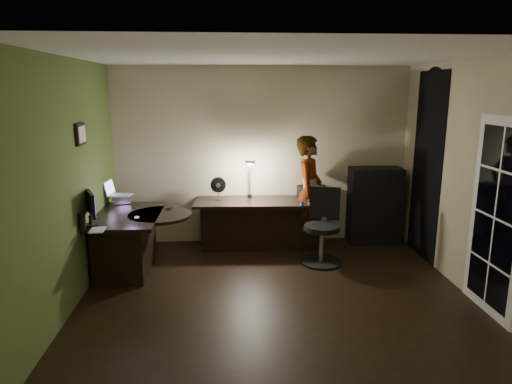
{
  "coord_description": "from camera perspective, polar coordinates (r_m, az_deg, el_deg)",
  "views": [
    {
      "loc": [
        -0.56,
        -4.93,
        2.37
      ],
      "look_at": [
        -0.15,
        1.05,
        1.0
      ],
      "focal_mm": 32.0,
      "sensor_mm": 36.0,
      "label": 1
    }
  ],
  "objects": [
    {
      "name": "notepad",
      "position": [
        5.52,
        -19.21,
        -4.51
      ],
      "size": [
        0.18,
        0.24,
        0.01
      ],
      "primitive_type": "cube",
      "rotation": [
        0.0,
        0.0,
        0.06
      ],
      "color": "silver",
      "rests_on": "desk_left"
    },
    {
      "name": "desk_fan",
      "position": [
        6.82,
        -4.74,
        0.41
      ],
      "size": [
        0.23,
        0.13,
        0.36
      ],
      "primitive_type": "cube",
      "rotation": [
        0.0,
        0.0,
        -0.02
      ],
      "color": "black",
      "rests_on": "desk_right"
    },
    {
      "name": "wall_right",
      "position": [
        5.77,
        25.37,
        1.44
      ],
      "size": [
        0.01,
        4.0,
        2.7
      ],
      "primitive_type": "cube",
      "color": "tan",
      "rests_on": "floor"
    },
    {
      "name": "phone",
      "position": [
        6.31,
        -10.8,
        -1.91
      ],
      "size": [
        0.08,
        0.13,
        0.01
      ],
      "primitive_type": "cube",
      "rotation": [
        0.0,
        0.0,
        -0.19
      ],
      "color": "black",
      "rests_on": "desk_left"
    },
    {
      "name": "framed_picture",
      "position": [
        5.66,
        -21.12,
        6.74
      ],
      "size": [
        0.04,
        0.3,
        0.25
      ],
      "primitive_type": "cube",
      "color": "black",
      "rests_on": "wall_left"
    },
    {
      "name": "speaker",
      "position": [
        5.56,
        -20.9,
        -3.51
      ],
      "size": [
        0.09,
        0.09,
        0.2
      ],
      "primitive_type": "cylinder",
      "rotation": [
        0.0,
        0.0,
        0.22
      ],
      "color": "black",
      "rests_on": "desk_left"
    },
    {
      "name": "mouse",
      "position": [
        5.85,
        -14.69,
        -3.11
      ],
      "size": [
        0.09,
        0.11,
        0.04
      ],
      "primitive_type": "ellipsoid",
      "rotation": [
        0.0,
        0.0,
        -0.3
      ],
      "color": "silver",
      "rests_on": "desk_left"
    },
    {
      "name": "headphones",
      "position": [
        6.52,
        6.28,
        -1.45
      ],
      "size": [
        0.19,
        0.12,
        0.08
      ],
      "primitive_type": "cube",
      "rotation": [
        0.0,
        0.0,
        0.3
      ],
      "color": "navy",
      "rests_on": "desk_right"
    },
    {
      "name": "desk_right",
      "position": [
        6.88,
        0.57,
        -4.06
      ],
      "size": [
        1.99,
        0.77,
        0.73
      ],
      "primitive_type": "cube",
      "rotation": [
        0.0,
        0.0,
        -0.04
      ],
      "color": "black",
      "rests_on": "floor"
    },
    {
      "name": "green_wall_overlay",
      "position": [
        5.31,
        -22.29,
        0.83
      ],
      "size": [
        0.0,
        4.0,
        2.7
      ],
      "primitive_type": "cube",
      "color": "#4A612A",
      "rests_on": "floor"
    },
    {
      "name": "pen",
      "position": [
        5.63,
        -14.61,
        -3.87
      ],
      "size": [
        0.09,
        0.14,
        0.01
      ],
      "primitive_type": "cube",
      "rotation": [
        0.0,
        0.0,
        0.57
      ],
      "color": "black",
      "rests_on": "desk_left"
    },
    {
      "name": "arched_doorway",
      "position": [
        6.78,
        20.56,
        2.96
      ],
      "size": [
        0.01,
        0.9,
        2.6
      ],
      "primitive_type": "cube",
      "color": "black",
      "rests_on": "floor"
    },
    {
      "name": "ceiling",
      "position": [
        4.98,
        2.65,
        16.72
      ],
      "size": [
        4.5,
        4.0,
        0.01
      ],
      "primitive_type": "cube",
      "color": "silver",
      "rests_on": "floor"
    },
    {
      "name": "office_chair",
      "position": [
        6.3,
        8.26,
        -4.4
      ],
      "size": [
        0.73,
        0.73,
        1.03
      ],
      "primitive_type": "cube",
      "rotation": [
        0.0,
        0.0,
        -0.33
      ],
      "color": "black",
      "rests_on": "floor"
    },
    {
      "name": "printer",
      "position": [
        7.04,
        7.09,
        0.06
      ],
      "size": [
        0.44,
        0.35,
        0.19
      ],
      "primitive_type": "cube",
      "rotation": [
        0.0,
        0.0,
        0.04
      ],
      "color": "black",
      "rests_on": "desk_right"
    },
    {
      "name": "french_door",
      "position": [
        5.36,
        27.7,
        -2.89
      ],
      "size": [
        0.02,
        0.92,
        2.1
      ],
      "primitive_type": "cube",
      "color": "white",
      "rests_on": "floor"
    },
    {
      "name": "cabinet",
      "position": [
        7.31,
        14.57,
        -1.63
      ],
      "size": [
        0.8,
        0.42,
        1.18
      ],
      "primitive_type": "cube",
      "rotation": [
        0.0,
        0.0,
        -0.03
      ],
      "color": "black",
      "rests_on": "floor"
    },
    {
      "name": "desk_lamp",
      "position": [
        6.9,
        -0.82,
        1.84
      ],
      "size": [
        0.19,
        0.31,
        0.65
      ],
      "primitive_type": "cube",
      "rotation": [
        0.0,
        0.0,
        0.11
      ],
      "color": "black",
      "rests_on": "desk_right"
    },
    {
      "name": "laptop_stand",
      "position": [
        6.74,
        -16.54,
        -0.86
      ],
      "size": [
        0.29,
        0.26,
        0.1
      ],
      "primitive_type": "cube",
      "rotation": [
        0.0,
        0.0,
        0.27
      ],
      "color": "silver",
      "rests_on": "desk_left"
    },
    {
      "name": "wall_back",
      "position": [
        7.03,
        0.7,
        4.53
      ],
      "size": [
        4.5,
        0.01,
        2.7
      ],
      "primitive_type": "cube",
      "color": "tan",
      "rests_on": "floor"
    },
    {
      "name": "wall_front",
      "position": [
        3.15,
        6.53,
        -6.09
      ],
      "size": [
        4.5,
        0.01,
        2.7
      ],
      "primitive_type": "cube",
      "color": "tan",
      "rests_on": "floor"
    },
    {
      "name": "wall_left",
      "position": [
        5.32,
        -22.44,
        0.83
      ],
      "size": [
        0.01,
        4.0,
        2.7
      ],
      "primitive_type": "cube",
      "color": "tan",
      "rests_on": "floor"
    },
    {
      "name": "monitor",
      "position": [
        5.71,
        -20.06,
        -2.53
      ],
      "size": [
        0.26,
        0.44,
        0.29
      ],
      "primitive_type": "cube",
      "rotation": [
        0.0,
        0.0,
        0.41
      ],
      "color": "black",
      "rests_on": "desk_left"
    },
    {
      "name": "floor",
      "position": [
        5.5,
        2.36,
        -12.71
      ],
      "size": [
        4.5,
        4.0,
        0.01
      ],
      "primitive_type": "cube",
      "color": "black",
      "rests_on": "ground"
    },
    {
      "name": "desk_left",
      "position": [
        6.25,
        -15.52,
        -6.12
      ],
      "size": [
        0.84,
        1.35,
        0.77
      ],
      "primitive_type": "cube",
      "rotation": [
        0.0,
        0.0,
        -0.01
      ],
      "color": "black",
      "rests_on": "floor"
    },
    {
      "name": "person",
      "position": [
        6.85,
        6.65,
        -0.06
      ],
      "size": [
        0.59,
        0.71,
        1.69
      ],
      "primitive_type": "imported",
      "rotation": [
        0.0,
        0.0,
        1.21
      ],
      "color": "#D8A88C",
      "rests_on": "floor"
    },
    {
      "name": "laptop",
      "position": [
        6.7,
        -16.62,
        0.48
      ],
      "size": [
        0.36,
        0.34,
        0.22
      ],
      "primitive_type": "cube",
      "rotation": [
        0.0,
        0.0,
        -0.14
      ],
      "color": "silver",
      "rests_on": "laptop_stand"
    }
  ]
}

